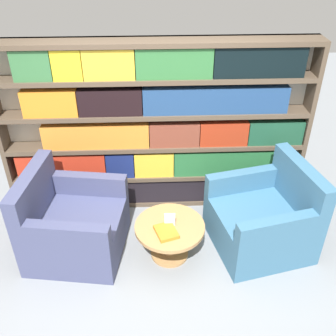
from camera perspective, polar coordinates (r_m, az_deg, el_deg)
The scene contains 7 objects.
ground_plane at distance 4.03m, azimuth -1.26°, elevation -15.65°, with size 14.00×14.00×0.00m, color gray.
bookshelf at distance 4.42m, azimuth -1.60°, elevation 5.54°, with size 3.41×0.30×1.98m.
armchair_left at distance 4.21m, azimuth -13.70°, elevation -8.14°, with size 1.05×1.04×0.94m.
armchair_right at distance 4.28m, azimuth 13.75°, elevation -7.31°, with size 1.11×1.10×0.94m.
coffee_table at distance 4.04m, azimuth 0.25°, elevation -9.55°, with size 0.71×0.71×0.40m.
table_sign at distance 3.92m, azimuth 0.26°, elevation -7.63°, with size 0.11×0.06×0.15m.
stray_book at distance 3.87m, azimuth -0.26°, elevation -9.24°, with size 0.26×0.28×0.04m.
Camera 1 is at (-0.03, -2.62, 3.06)m, focal length 42.00 mm.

